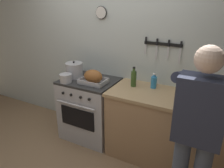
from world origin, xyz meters
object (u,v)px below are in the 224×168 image
object	(u,v)px
saucepan	(66,78)
roasting_pan	(93,77)
person_cook	(197,129)
cutting_board	(205,106)
bottle_vinegar	(202,87)
bottle_olive_oil	(134,78)
stock_pot	(74,70)
bottle_cooking_oil	(181,83)
stove	(90,108)
bottle_dish_soap	(154,82)

from	to	relation	value
saucepan	roasting_pan	bearing A→B (deg)	20.77
person_cook	roasting_pan	size ratio (longest dim) A/B	4.72
cutting_board	bottle_vinegar	bearing A→B (deg)	104.34
person_cook	bottle_olive_oil	world-z (taller)	person_cook
roasting_pan	saucepan	size ratio (longest dim) A/B	2.18
stock_pot	cutting_board	size ratio (longest dim) A/B	0.68
bottle_cooking_oil	person_cook	bearing A→B (deg)	-70.20
saucepan	stove	bearing A→B (deg)	44.35
bottle_dish_soap	cutting_board	bearing A→B (deg)	-20.94
bottle_dish_soap	bottle_vinegar	bearing A→B (deg)	5.01
person_cook	roasting_pan	xyz separation A→B (m)	(-1.40, 0.58, 0.04)
bottle_cooking_oil	roasting_pan	bearing A→B (deg)	-163.73
bottle_cooking_oil	stock_pot	bearing A→B (deg)	-170.97
stock_pot	bottle_dish_soap	world-z (taller)	stock_pot
stock_pot	bottle_cooking_oil	size ratio (longest dim) A/B	1.00
bottle_vinegar	bottle_cooking_oil	world-z (taller)	bottle_vinegar
person_cook	bottle_dish_soap	distance (m)	1.04
bottle_olive_oil	person_cook	bearing A→B (deg)	-40.11
stock_pot	saucepan	size ratio (longest dim) A/B	1.52
saucepan	bottle_dish_soap	xyz separation A→B (m)	(1.11, 0.37, 0.02)
cutting_board	roasting_pan	bearing A→B (deg)	179.54
roasting_pan	cutting_board	world-z (taller)	roasting_pan
stove	bottle_olive_oil	size ratio (longest dim) A/B	3.47
bottle_vinegar	bottle_dish_soap	bearing A→B (deg)	-174.99
stove	bottle_vinegar	bearing A→B (deg)	7.71
bottle_dish_soap	stock_pot	bearing A→B (deg)	-172.44
bottle_dish_soap	bottle_cooking_oil	xyz separation A→B (m)	(0.32, 0.08, 0.02)
stock_pot	saucepan	distance (m)	0.22
person_cook	roasting_pan	world-z (taller)	person_cook
person_cook	bottle_olive_oil	bearing A→B (deg)	62.71
stock_pot	bottle_olive_oil	distance (m)	0.89
bottle_vinegar	roasting_pan	bearing A→B (deg)	-167.92
stove	bottle_dish_soap	distance (m)	1.04
saucepan	bottle_olive_oil	xyz separation A→B (m)	(0.86, 0.30, 0.05)
stove	roasting_pan	bearing A→B (deg)	-33.97
bottle_dish_soap	bottle_cooking_oil	bearing A→B (deg)	14.19
saucepan	bottle_dish_soap	bearing A→B (deg)	18.31
cutting_board	bottle_vinegar	world-z (taller)	bottle_vinegar
stock_pot	bottle_olive_oil	size ratio (longest dim) A/B	0.95
stove	bottle_olive_oil	distance (m)	0.85
person_cook	roasting_pan	bearing A→B (deg)	80.16
person_cook	saucepan	bearing A→B (deg)	88.45
bottle_dish_soap	bottle_cooking_oil	size ratio (longest dim) A/B	0.79
cutting_board	bottle_dish_soap	size ratio (longest dim) A/B	1.85
stock_pot	bottle_cooking_oil	distance (m)	1.46
stock_pot	saucepan	xyz separation A→B (m)	(0.02, -0.22, -0.05)
person_cook	bottle_dish_soap	world-z (taller)	person_cook
roasting_pan	person_cook	bearing A→B (deg)	-22.66
person_cook	stock_pot	bearing A→B (deg)	82.18
stove	bottle_dish_soap	bearing A→B (deg)	9.41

